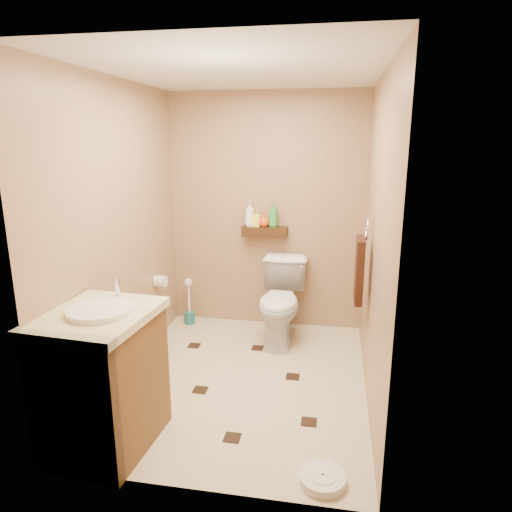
# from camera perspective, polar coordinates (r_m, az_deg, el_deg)

# --- Properties ---
(ground) EXTENTS (2.50, 2.50, 0.00)m
(ground) POSITION_cam_1_polar(r_m,az_deg,el_deg) (3.92, -1.72, -15.16)
(ground) COLOR beige
(ground) RESTS_ON ground
(wall_back) EXTENTS (2.00, 0.04, 2.40)m
(wall_back) POSITION_cam_1_polar(r_m,az_deg,el_deg) (4.70, 1.26, 5.41)
(wall_back) COLOR #9F745B
(wall_back) RESTS_ON ground
(wall_front) EXTENTS (2.00, 0.04, 2.40)m
(wall_front) POSITION_cam_1_polar(r_m,az_deg,el_deg) (2.32, -8.19, -4.17)
(wall_front) COLOR #9F745B
(wall_front) RESTS_ON ground
(wall_left) EXTENTS (0.04, 2.50, 2.40)m
(wall_left) POSITION_cam_1_polar(r_m,az_deg,el_deg) (3.82, -16.74, 2.70)
(wall_left) COLOR #9F745B
(wall_left) RESTS_ON ground
(wall_right) EXTENTS (0.04, 2.50, 2.40)m
(wall_right) POSITION_cam_1_polar(r_m,az_deg,el_deg) (3.43, 14.72, 1.57)
(wall_right) COLOR #9F745B
(wall_right) RESTS_ON ground
(ceiling) EXTENTS (2.00, 2.50, 0.02)m
(ceiling) POSITION_cam_1_polar(r_m,az_deg,el_deg) (3.44, -2.04, 22.17)
(ceiling) COLOR silver
(ceiling) RESTS_ON wall_back
(wall_shelf) EXTENTS (0.46, 0.14, 0.10)m
(wall_shelf) POSITION_cam_1_polar(r_m,az_deg,el_deg) (4.65, 1.10, 3.07)
(wall_shelf) COLOR #3A220F
(wall_shelf) RESTS_ON wall_back
(floor_accents) EXTENTS (1.28, 1.47, 0.01)m
(floor_accents) POSITION_cam_1_polar(r_m,az_deg,el_deg) (3.88, -1.28, -15.45)
(floor_accents) COLOR black
(floor_accents) RESTS_ON ground
(toilet) EXTENTS (0.45, 0.78, 0.79)m
(toilet) POSITION_cam_1_polar(r_m,az_deg,el_deg) (4.47, 3.14, -5.75)
(toilet) COLOR white
(toilet) RESTS_ON ground
(vanity) EXTENTS (0.67, 0.79, 1.06)m
(vanity) POSITION_cam_1_polar(r_m,az_deg,el_deg) (3.13, -18.58, -14.27)
(vanity) COLOR brown
(vanity) RESTS_ON ground
(bathroom_scale) EXTENTS (0.29, 0.29, 0.05)m
(bathroom_scale) POSITION_cam_1_polar(r_m,az_deg,el_deg) (2.96, 8.30, -25.83)
(bathroom_scale) COLOR white
(bathroom_scale) RESTS_ON ground
(toilet_brush) EXTENTS (0.12, 0.12, 0.51)m
(toilet_brush) POSITION_cam_1_polar(r_m,az_deg,el_deg) (4.98, -8.34, -6.42)
(toilet_brush) COLOR #1A686B
(toilet_brush) RESTS_ON ground
(towel_ring) EXTENTS (0.12, 0.30, 0.76)m
(towel_ring) POSITION_cam_1_polar(r_m,az_deg,el_deg) (3.73, 12.85, -1.35)
(towel_ring) COLOR silver
(towel_ring) RESTS_ON wall_right
(toilet_paper) EXTENTS (0.12, 0.11, 0.12)m
(toilet_paper) POSITION_cam_1_polar(r_m,az_deg,el_deg) (4.51, -11.87, -3.10)
(toilet_paper) COLOR white
(toilet_paper) RESTS_ON wall_left
(bottle_a) EXTENTS (0.10, 0.10, 0.26)m
(bottle_a) POSITION_cam_1_polar(r_m,az_deg,el_deg) (4.65, -0.78, 5.31)
(bottle_a) COLOR white
(bottle_a) RESTS_ON wall_shelf
(bottle_b) EXTENTS (0.09, 0.09, 0.17)m
(bottle_b) POSITION_cam_1_polar(r_m,az_deg,el_deg) (4.64, 0.08, 4.75)
(bottle_b) COLOR #FAFF35
(bottle_b) RESTS_ON wall_shelf
(bottle_c) EXTENTS (0.14, 0.14, 0.14)m
(bottle_c) POSITION_cam_1_polar(r_m,az_deg,el_deg) (4.63, 1.02, 4.52)
(bottle_c) COLOR #EF461C
(bottle_c) RESTS_ON wall_shelf
(bottle_d) EXTENTS (0.13, 0.13, 0.25)m
(bottle_d) POSITION_cam_1_polar(r_m,az_deg,el_deg) (4.61, 2.16, 5.14)
(bottle_d) COLOR green
(bottle_d) RESTS_ON wall_shelf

